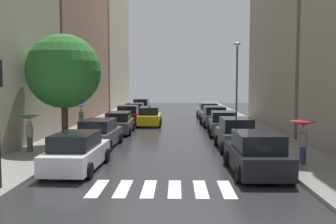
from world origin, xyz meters
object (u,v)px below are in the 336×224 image
object	(u,v)px
parked_car_right_fourth	(214,117)
parked_car_left_fifth	(135,111)
parked_car_right_third	(223,124)
taxi_midroad	(149,117)
parked_car_left_sixth	(141,107)
street_tree_left	(64,71)
pedestrian_by_kerb	(81,113)
pedestrian_far_side	(29,125)
parked_car_left_nearest	(77,152)
parked_car_left_second	(99,134)
parked_car_left_fourth	(128,115)
lamp_post_right	(237,78)
parked_car_right_fifth	(208,111)
parked_car_right_nearest	(256,154)
pedestrian_near_tree	(303,131)
parked_car_left_third	(119,123)
parked_car_right_second	(236,135)

from	to	relation	value
parked_car_right_fourth	parked_car_left_fifth	bearing A→B (deg)	46.45
parked_car_right_third	taxi_midroad	xyz separation A→B (m)	(-5.67, 5.75, -0.02)
parked_car_left_sixth	street_tree_left	bearing A→B (deg)	177.03
taxi_midroad	pedestrian_by_kerb	world-z (taller)	pedestrian_by_kerb
parked_car_left_sixth	pedestrian_far_side	xyz separation A→B (m)	(-3.21, -26.33, 0.73)
parked_car_left_nearest	parked_car_left_second	world-z (taller)	parked_car_left_second
parked_car_left_fourth	parked_car_right_fourth	size ratio (longest dim) A/B	0.86
pedestrian_far_side	lamp_post_right	xyz separation A→B (m)	(12.59, 12.46, 2.60)
parked_car_right_fifth	taxi_midroad	distance (m)	8.48
parked_car_right_nearest	pedestrian_far_side	size ratio (longest dim) A/B	2.40
parked_car_right_third	pedestrian_near_tree	xyz separation A→B (m)	(2.22, -10.02, 0.80)
parked_car_left_nearest	parked_car_left_second	distance (m)	5.52
parked_car_left_third	taxi_midroad	bearing A→B (deg)	-22.19
parked_car_right_fourth	street_tree_left	world-z (taller)	street_tree_left
parked_car_left_fourth	taxi_midroad	world-z (taller)	taxi_midroad
parked_car_right_third	pedestrian_by_kerb	world-z (taller)	pedestrian_by_kerb
pedestrian_far_side	parked_car_left_sixth	bearing A→B (deg)	-3.32
parked_car_left_sixth	parked_car_right_fourth	distance (m)	15.23
parked_car_right_third	parked_car_left_third	bearing A→B (deg)	86.20
parked_car_right_fifth	parked_car_left_fifth	bearing A→B (deg)	85.39
pedestrian_by_kerb	pedestrian_far_side	distance (m)	8.52
parked_car_left_second	parked_car_left_third	size ratio (longest dim) A/B	1.02
parked_car_left_fifth	parked_car_right_fifth	distance (m)	7.69
parked_car_left_nearest	parked_car_right_fifth	bearing A→B (deg)	-16.40
pedestrian_far_side	parked_car_left_third	bearing A→B (deg)	-18.25
parked_car_left_fifth	taxi_midroad	size ratio (longest dim) A/B	0.98
parked_car_left_third	parked_car_right_third	distance (m)	7.58
parked_car_left_fifth	parked_car_left_sixth	distance (m)	6.39
parked_car_right_fourth	pedestrian_by_kerb	distance (m)	11.34
taxi_midroad	pedestrian_by_kerb	distance (m)	6.72
parked_car_left_nearest	pedestrian_by_kerb	world-z (taller)	pedestrian_by_kerb
parked_car_left_fifth	street_tree_left	bearing A→B (deg)	173.90
street_tree_left	parked_car_left_third	bearing A→B (deg)	71.56
parked_car_left_second	pedestrian_far_side	xyz separation A→B (m)	(-3.09, -2.27, 0.78)
parked_car_left_second	street_tree_left	distance (m)	4.04
parked_car_right_fifth	parked_car_left_third	bearing A→B (deg)	144.76
parked_car_left_sixth	pedestrian_near_tree	xyz separation A→B (m)	(9.86, -28.87, 0.77)
parked_car_left_third	pedestrian_far_side	distance (m)	8.89
parked_car_left_second	lamp_post_right	xyz separation A→B (m)	(9.50, 10.19, 3.38)
parked_car_left_sixth	parked_car_left_second	bearing A→B (deg)	-178.57
parked_car_right_fifth	pedestrian_near_tree	xyz separation A→B (m)	(2.25, -22.10, 0.83)
parked_car_left_third	parked_car_left_fourth	xyz separation A→B (m)	(-0.17, 6.48, 0.04)
parked_car_left_third	lamp_post_right	world-z (taller)	lamp_post_right
parked_car_left_fifth	parked_car_left_sixth	xyz separation A→B (m)	(0.08, 6.38, 0.07)
taxi_midroad	parked_car_left_fifth	bearing A→B (deg)	15.94
parked_car_right_second	parked_car_left_third	bearing A→B (deg)	48.14
parked_car_left_sixth	pedestrian_far_side	world-z (taller)	pedestrian_far_side
parked_car_left_second	parked_car_right_second	xyz separation A→B (m)	(7.73, -0.53, 0.06)
pedestrian_by_kerb	street_tree_left	xyz separation A→B (m)	(0.79, -6.53, 2.84)
parked_car_left_nearest	parked_car_right_third	world-z (taller)	parked_car_right_third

